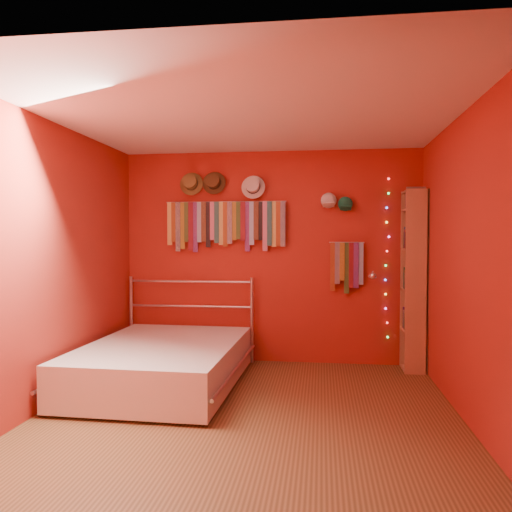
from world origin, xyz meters
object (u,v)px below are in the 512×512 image
at_px(tie_rack, 225,223).
at_px(bed, 163,363).
at_px(bookshelf, 417,279).
at_px(reading_lamp, 372,276).

bearing_deg(tie_rack, bed, -110.98).
bearing_deg(bookshelf, bed, -160.30).
relative_size(tie_rack, bookshelf, 0.72).
relative_size(tie_rack, bed, 0.69).
distance_m(tie_rack, bed, 1.84).
bearing_deg(bookshelf, reading_lamp, -175.76).
distance_m(tie_rack, reading_lamp, 1.81).
xyz_separation_m(bookshelf, bed, (-2.61, -0.93, -0.78)).
relative_size(reading_lamp, bed, 0.16).
xyz_separation_m(tie_rack, bookshelf, (2.19, -0.15, -0.64)).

